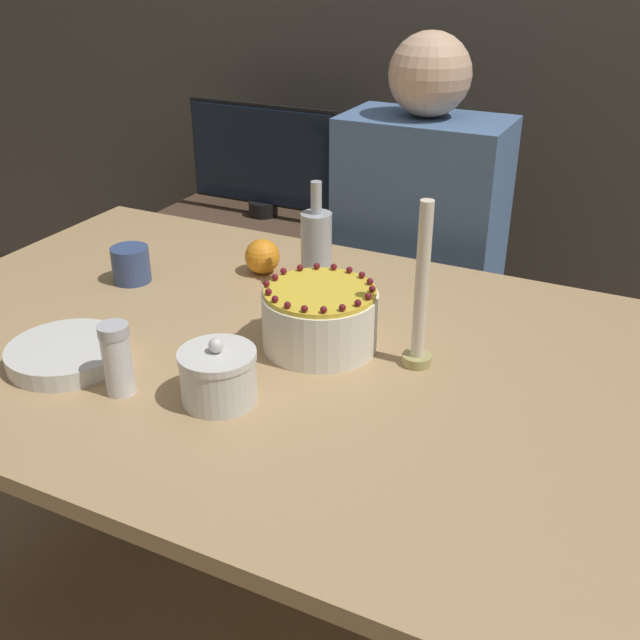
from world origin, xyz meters
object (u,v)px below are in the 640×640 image
(candle, at_px, (421,301))
(sugar_bowl, at_px, (218,376))
(sugar_shaker, at_px, (117,359))
(cake, at_px, (320,318))
(tv_monitor, at_px, (262,159))
(person_man_blue_shirt, at_px, (415,308))
(bottle, at_px, (316,250))

(candle, bearing_deg, sugar_bowl, -134.78)
(sugar_bowl, height_order, sugar_shaker, sugar_shaker)
(cake, bearing_deg, tv_monitor, 124.82)
(tv_monitor, bearing_deg, sugar_bowl, -62.42)
(sugar_bowl, distance_m, tv_monitor, 1.47)
(candle, bearing_deg, cake, -175.28)
(sugar_bowl, relative_size, person_man_blue_shirt, 0.10)
(candle, height_order, person_man_blue_shirt, person_man_blue_shirt)
(sugar_bowl, bearing_deg, tv_monitor, 117.58)
(cake, height_order, bottle, bottle)
(cake, relative_size, sugar_bowl, 1.67)
(candle, xyz_separation_m, tv_monitor, (-0.92, 1.05, -0.12))
(sugar_shaker, xyz_separation_m, candle, (0.40, 0.30, 0.06))
(candle, xyz_separation_m, person_man_blue_shirt, (-0.22, 0.65, -0.35))
(sugar_shaker, xyz_separation_m, tv_monitor, (-0.52, 1.35, -0.06))
(cake, height_order, sugar_shaker, cake)
(sugar_shaker, distance_m, candle, 0.50)
(cake, relative_size, tv_monitor, 0.38)
(cake, height_order, candle, candle)
(sugar_shaker, relative_size, bottle, 0.52)
(sugar_shaker, bearing_deg, cake, 51.83)
(person_man_blue_shirt, bearing_deg, tv_monitor, -30.16)
(sugar_shaker, xyz_separation_m, bottle, (0.11, 0.49, 0.03))
(person_man_blue_shirt, xyz_separation_m, tv_monitor, (-0.70, 0.41, 0.22))
(sugar_bowl, height_order, tv_monitor, tv_monitor)
(sugar_bowl, distance_m, candle, 0.35)
(sugar_bowl, height_order, person_man_blue_shirt, person_man_blue_shirt)
(sugar_bowl, xyz_separation_m, sugar_shaker, (-0.16, -0.05, 0.02))
(cake, xyz_separation_m, sugar_shaker, (-0.22, -0.28, 0.01))
(cake, xyz_separation_m, candle, (0.18, 0.01, 0.07))
(bottle, relative_size, person_man_blue_shirt, 0.19)
(sugar_shaker, height_order, bottle, bottle)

